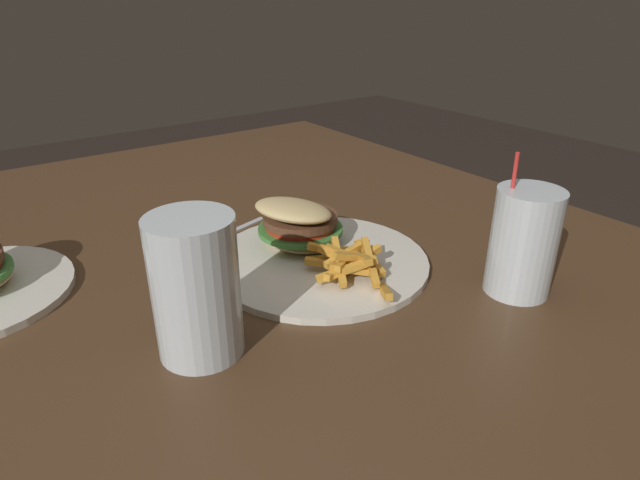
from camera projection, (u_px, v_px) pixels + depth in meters
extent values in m
cube|color=#4C331E|center=(210.00, 273.00, 0.77)|extent=(1.32, 1.26, 0.03)
cylinder|color=#392616|center=(301.00, 256.00, 1.67)|extent=(0.09, 0.09, 0.74)
cylinder|color=silver|center=(320.00, 261.00, 0.76)|extent=(0.31, 0.31, 0.01)
ellipsoid|color=#E0C17F|center=(301.00, 237.00, 0.80)|extent=(0.14, 0.12, 0.02)
cylinder|color=#428438|center=(300.00, 229.00, 0.80)|extent=(0.15, 0.15, 0.01)
cylinder|color=red|center=(300.00, 225.00, 0.79)|extent=(0.12, 0.12, 0.01)
cylinder|color=brown|center=(300.00, 218.00, 0.79)|extent=(0.13, 0.13, 0.01)
ellipsoid|color=#E0C17F|center=(293.00, 210.00, 0.77)|extent=(0.14, 0.13, 0.04)
cube|color=gold|center=(327.00, 259.00, 0.75)|extent=(0.05, 0.05, 0.02)
cube|color=gold|center=(339.00, 261.00, 0.70)|extent=(0.08, 0.05, 0.04)
cube|color=gold|center=(346.00, 261.00, 0.70)|extent=(0.03, 0.05, 0.01)
cube|color=gold|center=(347.00, 253.00, 0.72)|extent=(0.01, 0.08, 0.02)
cube|color=gold|center=(339.00, 272.00, 0.70)|extent=(0.03, 0.06, 0.02)
cube|color=gold|center=(327.00, 264.00, 0.72)|extent=(0.05, 0.05, 0.01)
cube|color=gold|center=(354.00, 257.00, 0.70)|extent=(0.02, 0.06, 0.02)
cube|color=gold|center=(370.00, 262.00, 0.70)|extent=(0.08, 0.05, 0.04)
cube|color=gold|center=(358.00, 261.00, 0.72)|extent=(0.02, 0.07, 0.03)
cube|color=gold|center=(369.00, 258.00, 0.73)|extent=(0.08, 0.03, 0.02)
cube|color=gold|center=(347.00, 260.00, 0.71)|extent=(0.08, 0.05, 0.03)
cube|color=gold|center=(337.00, 252.00, 0.74)|extent=(0.05, 0.08, 0.03)
cube|color=gold|center=(384.00, 290.00, 0.67)|extent=(0.07, 0.05, 0.03)
cube|color=gold|center=(353.00, 269.00, 0.69)|extent=(0.04, 0.06, 0.02)
cube|color=gold|center=(347.00, 269.00, 0.69)|extent=(0.04, 0.08, 0.03)
cube|color=gold|center=(361.00, 258.00, 0.70)|extent=(0.07, 0.03, 0.03)
cube|color=gold|center=(349.00, 250.00, 0.75)|extent=(0.08, 0.03, 0.03)
cube|color=gold|center=(328.00, 252.00, 0.77)|extent=(0.08, 0.05, 0.02)
cube|color=gold|center=(349.00, 257.00, 0.71)|extent=(0.06, 0.05, 0.03)
cylinder|color=silver|center=(196.00, 287.00, 0.55)|extent=(0.09, 0.09, 0.16)
cylinder|color=#B26B19|center=(197.00, 299.00, 0.56)|extent=(0.08, 0.08, 0.13)
cylinder|color=silver|center=(523.00, 242.00, 0.67)|extent=(0.08, 0.08, 0.14)
cylinder|color=orange|center=(522.00, 252.00, 0.68)|extent=(0.07, 0.07, 0.11)
cylinder|color=red|center=(508.00, 222.00, 0.67)|extent=(0.01, 0.02, 0.18)
ellipsoid|color=silver|center=(201.00, 242.00, 0.82)|extent=(0.05, 0.06, 0.01)
cube|color=silver|center=(238.00, 229.00, 0.87)|extent=(0.04, 0.11, 0.00)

